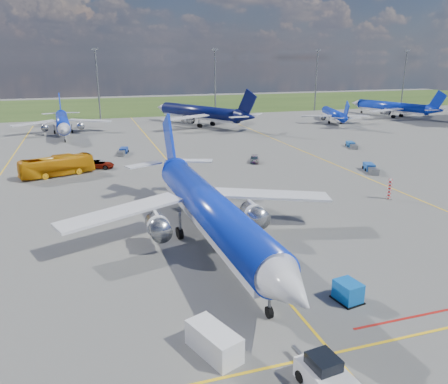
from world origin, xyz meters
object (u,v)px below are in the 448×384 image
object	(u,v)px
main_airliner	(211,244)
service_van	(214,341)
apron_bus	(57,166)
bg_jet_n	(200,126)
service_car_a	(92,164)
bg_jet_nnw	(64,135)
baggage_tug_e	(352,145)
bg_jet_ne	(333,123)
warning_post	(390,189)
baggage_tug_c	(123,151)
pushback_tug	(328,379)
uld_container	(348,291)
service_car_c	(254,159)
baggage_tug_w	(371,168)
service_car_b	(99,164)
bg_jet_ene	(391,117)

from	to	relation	value
main_airliner	service_van	xyz separation A→B (m)	(-4.86, -17.76, 0.95)
apron_bus	bg_jet_n	bearing A→B (deg)	-56.35
service_car_a	bg_jet_n	bearing A→B (deg)	39.62
bg_jet_nnw	baggage_tug_e	xyz separation A→B (m)	(63.20, -38.30, 0.53)
bg_jet_ne	baggage_tug_e	xyz separation A→B (m)	(-17.14, -36.28, 0.53)
warning_post	baggage_tug_c	bearing A→B (deg)	128.19
bg_jet_nnw	pushback_tug	size ratio (longest dim) A/B	5.81
service_car_a	main_airliner	bearing A→B (deg)	-88.71
uld_container	apron_bus	bearing A→B (deg)	107.15
uld_container	baggage_tug_c	bearing A→B (deg)	91.76
bg_jet_ne	uld_container	size ratio (longest dim) A/B	13.81
bg_jet_nnw	service_car_c	size ratio (longest dim) A/B	8.81
warning_post	baggage_tug_w	xyz separation A→B (m)	(7.21, 14.48, -0.92)
bg_jet_nnw	baggage_tug_e	size ratio (longest dim) A/B	6.96
bg_jet_ne	main_airliner	size ratio (longest dim) A/B	0.66
service_van	pushback_tug	bearing A→B (deg)	-65.04
main_airliner	service_van	bearing A→B (deg)	-107.30
apron_bus	bg_jet_nnw	bearing A→B (deg)	-18.03
service_car_b	baggage_tug_e	bearing A→B (deg)	-66.20
bg_jet_ne	baggage_tug_w	xyz separation A→B (m)	(-26.42, -56.44, 0.58)
bg_jet_n	baggage_tug_e	size ratio (longest dim) A/B	8.31
warning_post	bg_jet_nnw	xyz separation A→B (m)	(-46.72, 72.95, -1.50)
bg_jet_ne	apron_bus	world-z (taller)	bg_jet_ne
service_car_b	baggage_tug_e	world-z (taller)	service_car_b
bg_jet_ne	service_van	xyz separation A→B (m)	(-67.45, -96.39, 0.95)
service_van	baggage_tug_w	xyz separation A→B (m)	(41.04, 39.95, -0.37)
pushback_tug	service_van	distance (m)	7.88
baggage_tug_e	bg_jet_ne	bearing A→B (deg)	80.57
service_car_a	service_car_c	bearing A→B (deg)	-24.50
uld_container	apron_bus	world-z (taller)	apron_bus
service_car_a	baggage_tug_e	world-z (taller)	service_car_a
baggage_tug_c	uld_container	bearing A→B (deg)	-63.53
warning_post	main_airliner	xyz separation A→B (m)	(-28.97, -7.71, -1.50)
bg_jet_ne	baggage_tug_e	size ratio (longest dim) A/B	5.69
main_airliner	baggage_tug_w	xyz separation A→B (m)	(36.18, 22.19, 0.58)
warning_post	bg_jet_ene	world-z (taller)	bg_jet_ene
pushback_tug	baggage_tug_e	world-z (taller)	pushback_tug
uld_container	service_car_b	world-z (taller)	uld_container
bg_jet_n	bg_jet_ene	bearing A→B (deg)	151.12
service_van	baggage_tug_c	world-z (taller)	service_van
bg_jet_ene	apron_bus	xyz separation A→B (m)	(-106.63, -49.29, 1.73)
bg_jet_ene	service_car_c	xyz separation A→B (m)	(-70.43, -50.18, 0.60)
bg_jet_nnw	service_car_c	world-z (taller)	bg_jet_nnw
warning_post	service_van	size ratio (longest dim) A/B	0.69
bg_jet_n	main_airliner	world-z (taller)	main_airliner
bg_jet_n	service_car_c	distance (m)	50.06
pushback_tug	apron_bus	xyz separation A→B (m)	(-18.12, 59.28, 0.89)
pushback_tug	uld_container	size ratio (longest dim) A/B	2.91
main_airliner	pushback_tug	world-z (taller)	main_airliner
pushback_tug	warning_post	bearing A→B (deg)	40.84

